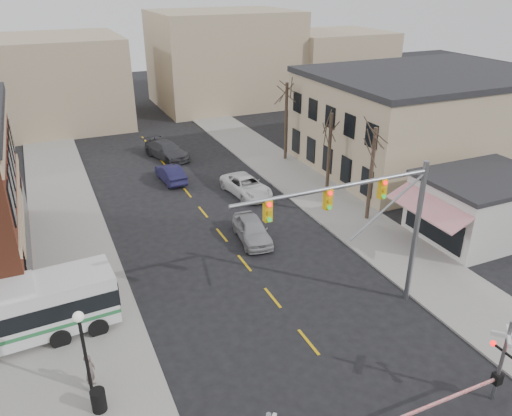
{
  "coord_description": "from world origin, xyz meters",
  "views": [
    {
      "loc": [
        -10.13,
        -14.42,
        16.17
      ],
      "look_at": [
        0.89,
        10.24,
        3.5
      ],
      "focal_mm": 35.0,
      "sensor_mm": 36.0,
      "label": 1
    }
  ],
  "objects_px": {
    "traffic_signal_mast": "(374,213)",
    "car_c": "(246,186)",
    "rr_crossing_east": "(494,365)",
    "street_lamp": "(82,336)",
    "trash_bin": "(99,400)",
    "pedestrian_far": "(74,309)",
    "car_b": "(171,174)",
    "car_a": "(252,230)",
    "pedestrian_near": "(90,371)",
    "car_d": "(167,150)"
  },
  "relations": [
    {
      "from": "traffic_signal_mast",
      "to": "car_c",
      "type": "relative_size",
      "value": 1.96
    },
    {
      "from": "rr_crossing_east",
      "to": "car_c",
      "type": "xyz_separation_m",
      "value": [
        -0.59,
        24.01,
        -1.23
      ]
    },
    {
      "from": "street_lamp",
      "to": "trash_bin",
      "type": "height_order",
      "value": "street_lamp"
    },
    {
      "from": "car_c",
      "to": "trash_bin",
      "type": "bearing_deg",
      "value": -134.94
    },
    {
      "from": "trash_bin",
      "to": "traffic_signal_mast",
      "type": "bearing_deg",
      "value": 5.12
    },
    {
      "from": "traffic_signal_mast",
      "to": "car_c",
      "type": "height_order",
      "value": "traffic_signal_mast"
    },
    {
      "from": "trash_bin",
      "to": "pedestrian_far",
      "type": "xyz_separation_m",
      "value": [
        -0.26,
        6.17,
        0.38
      ]
    },
    {
      "from": "traffic_signal_mast",
      "to": "car_b",
      "type": "relative_size",
      "value": 2.36
    },
    {
      "from": "trash_bin",
      "to": "car_b",
      "type": "relative_size",
      "value": 0.23
    },
    {
      "from": "car_a",
      "to": "pedestrian_far",
      "type": "xyz_separation_m",
      "value": [
        -11.74,
        -4.6,
        0.22
      ]
    },
    {
      "from": "rr_crossing_east",
      "to": "car_a",
      "type": "bearing_deg",
      "value": 100.95
    },
    {
      "from": "street_lamp",
      "to": "car_c",
      "type": "height_order",
      "value": "street_lamp"
    },
    {
      "from": "car_b",
      "to": "pedestrian_near",
      "type": "relative_size",
      "value": 2.59
    },
    {
      "from": "street_lamp",
      "to": "car_a",
      "type": "xyz_separation_m",
      "value": [
        11.65,
        9.67,
        -2.31
      ]
    },
    {
      "from": "rr_crossing_east",
      "to": "trash_bin",
      "type": "distance_m",
      "value": 15.95
    },
    {
      "from": "car_b",
      "to": "pedestrian_far",
      "type": "height_order",
      "value": "pedestrian_far"
    },
    {
      "from": "trash_bin",
      "to": "car_d",
      "type": "bearing_deg",
      "value": 70.14
    },
    {
      "from": "car_b",
      "to": "pedestrian_far",
      "type": "bearing_deg",
      "value": 56.87
    },
    {
      "from": "car_b",
      "to": "car_a",
      "type": "bearing_deg",
      "value": 96.1
    },
    {
      "from": "traffic_signal_mast",
      "to": "car_a",
      "type": "distance_m",
      "value": 10.99
    },
    {
      "from": "car_a",
      "to": "traffic_signal_mast",
      "type": "bearing_deg",
      "value": -69.62
    },
    {
      "from": "car_a",
      "to": "car_b",
      "type": "bearing_deg",
      "value": 107.13
    },
    {
      "from": "rr_crossing_east",
      "to": "car_b",
      "type": "relative_size",
      "value": 1.27
    },
    {
      "from": "traffic_signal_mast",
      "to": "car_d",
      "type": "height_order",
      "value": "traffic_signal_mast"
    },
    {
      "from": "trash_bin",
      "to": "car_a",
      "type": "xyz_separation_m",
      "value": [
        11.48,
        10.78,
        0.17
      ]
    },
    {
      "from": "trash_bin",
      "to": "car_c",
      "type": "xyz_separation_m",
      "value": [
        14.14,
        18.01,
        0.11
      ]
    },
    {
      "from": "rr_crossing_east",
      "to": "car_c",
      "type": "relative_size",
      "value": 1.06
    },
    {
      "from": "trash_bin",
      "to": "car_b",
      "type": "xyz_separation_m",
      "value": [
        9.31,
        23.21,
        0.1
      ]
    },
    {
      "from": "car_b",
      "to": "pedestrian_far",
      "type": "distance_m",
      "value": 19.54
    },
    {
      "from": "rr_crossing_east",
      "to": "car_c",
      "type": "height_order",
      "value": "rr_crossing_east"
    },
    {
      "from": "street_lamp",
      "to": "trash_bin",
      "type": "distance_m",
      "value": 2.72
    },
    {
      "from": "traffic_signal_mast",
      "to": "pedestrian_near",
      "type": "bearing_deg",
      "value": 179.25
    },
    {
      "from": "car_a",
      "to": "car_c",
      "type": "height_order",
      "value": "car_a"
    },
    {
      "from": "rr_crossing_east",
      "to": "car_b",
      "type": "height_order",
      "value": "rr_crossing_east"
    },
    {
      "from": "street_lamp",
      "to": "pedestrian_near",
      "type": "xyz_separation_m",
      "value": [
        0.08,
        0.3,
        -2.13
      ]
    },
    {
      "from": "car_d",
      "to": "car_b",
      "type": "bearing_deg",
      "value": -119.98
    },
    {
      "from": "pedestrian_near",
      "to": "trash_bin",
      "type": "bearing_deg",
      "value": -160.48
    },
    {
      "from": "car_a",
      "to": "pedestrian_near",
      "type": "xyz_separation_m",
      "value": [
        -11.57,
        -9.37,
        0.18
      ]
    },
    {
      "from": "traffic_signal_mast",
      "to": "pedestrian_near",
      "type": "xyz_separation_m",
      "value": [
        -13.8,
        0.18,
        -4.79
      ]
    },
    {
      "from": "car_b",
      "to": "pedestrian_far",
      "type": "relative_size",
      "value": 2.49
    },
    {
      "from": "street_lamp",
      "to": "trash_bin",
      "type": "xyz_separation_m",
      "value": [
        0.17,
        -1.11,
        -2.48
      ]
    },
    {
      "from": "street_lamp",
      "to": "car_d",
      "type": "height_order",
      "value": "street_lamp"
    },
    {
      "from": "trash_bin",
      "to": "car_d",
      "type": "relative_size",
      "value": 0.18
    },
    {
      "from": "car_b",
      "to": "car_c",
      "type": "height_order",
      "value": "car_c"
    },
    {
      "from": "street_lamp",
      "to": "pedestrian_near",
      "type": "distance_m",
      "value": 2.15
    },
    {
      "from": "street_lamp",
      "to": "car_d",
      "type": "bearing_deg",
      "value": 69.13
    },
    {
      "from": "traffic_signal_mast",
      "to": "car_d",
      "type": "distance_m",
      "value": 28.64
    },
    {
      "from": "street_lamp",
      "to": "car_d",
      "type": "distance_m",
      "value": 30.22
    },
    {
      "from": "car_d",
      "to": "street_lamp",
      "type": "bearing_deg",
      "value": -129.07
    },
    {
      "from": "traffic_signal_mast",
      "to": "trash_bin",
      "type": "bearing_deg",
      "value": -174.88
    }
  ]
}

